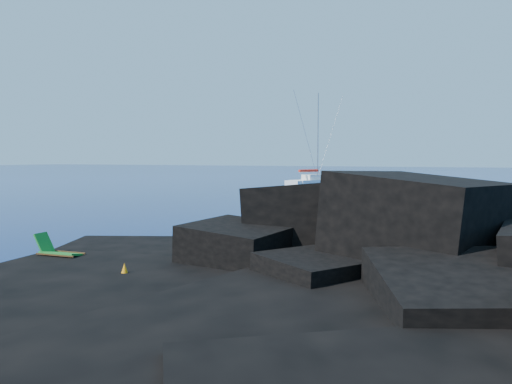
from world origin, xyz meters
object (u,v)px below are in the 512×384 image
sailboat (315,186)px  deck_chair (61,247)px  marker_cone (125,273)px  sunbather (160,271)px

sailboat → deck_chair: bearing=-58.5°
deck_chair → marker_cone: bearing=-21.9°
sunbather → marker_cone: (-0.50, -1.04, 0.11)m
marker_cone → deck_chair: bearing=161.7°
sailboat → sunbather: (11.66, -53.57, 0.52)m
sunbather → marker_cone: marker_cone is taller
deck_chair → marker_cone: size_ratio=2.85×
sailboat → marker_cone: 55.75m
marker_cone → sunbather: bearing=64.3°
sailboat → sunbather: size_ratio=7.51×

